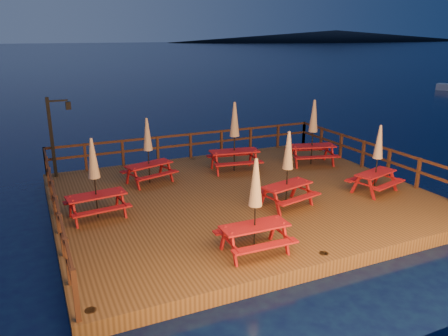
# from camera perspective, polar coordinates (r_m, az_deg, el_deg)

# --- Properties ---
(ground) EXTENTS (500.00, 500.00, 0.00)m
(ground) POSITION_cam_1_polar(r_m,az_deg,el_deg) (14.97, 2.16, -4.78)
(ground) COLOR #050A33
(ground) RESTS_ON ground
(deck) EXTENTS (12.00, 10.00, 0.40)m
(deck) POSITION_cam_1_polar(r_m,az_deg,el_deg) (14.90, 2.17, -4.06)
(deck) COLOR #4B3018
(deck) RESTS_ON ground
(deck_piles) EXTENTS (11.44, 9.44, 1.40)m
(deck_piles) POSITION_cam_1_polar(r_m,az_deg,el_deg) (15.09, 2.15, -5.83)
(deck_piles) COLOR #3C2413
(deck_piles) RESTS_ON ground
(railing) EXTENTS (11.80, 9.75, 1.10)m
(railing) POSITION_cam_1_polar(r_m,az_deg,el_deg) (16.11, -0.62, 1.23)
(railing) COLOR #3C2413
(railing) RESTS_ON deck
(lamp_post) EXTENTS (0.85, 0.18, 3.00)m
(lamp_post) POSITION_cam_1_polar(r_m,az_deg,el_deg) (17.30, -21.18, 4.70)
(lamp_post) COLOR black
(lamp_post) RESTS_ON deck
(headland_right) EXTENTS (230.40, 86.40, 7.00)m
(headland_right) POSITION_cam_1_polar(r_m,az_deg,el_deg) (308.76, 14.40, 16.39)
(headland_right) COLOR black
(headland_right) RESTS_ON ground
(picnic_table_0) EXTENTS (1.97, 1.77, 2.37)m
(picnic_table_0) POSITION_cam_1_polar(r_m,az_deg,el_deg) (15.75, -9.89, 2.37)
(picnic_table_0) COLOR maroon
(picnic_table_0) RESTS_ON deck
(picnic_table_1) EXTENTS (1.92, 1.72, 2.32)m
(picnic_table_1) POSITION_cam_1_polar(r_m,az_deg,el_deg) (15.49, 19.40, 1.26)
(picnic_table_1) COLOR maroon
(picnic_table_1) RESTS_ON deck
(picnic_table_2) EXTENTS (1.82, 1.55, 2.40)m
(picnic_table_2) POSITION_cam_1_polar(r_m,az_deg,el_deg) (13.06, -16.56, -1.17)
(picnic_table_2) COLOR maroon
(picnic_table_2) RESTS_ON deck
(picnic_table_3) EXTENTS (1.71, 1.41, 2.42)m
(picnic_table_3) POSITION_cam_1_polar(r_m,az_deg,el_deg) (10.55, 4.10, -4.84)
(picnic_table_3) COLOR maroon
(picnic_table_3) RESTS_ON deck
(picnic_table_4) EXTENTS (1.94, 1.72, 2.39)m
(picnic_table_4) POSITION_cam_1_polar(r_m,az_deg,el_deg) (13.51, 8.30, -0.02)
(picnic_table_4) COLOR maroon
(picnic_table_4) RESTS_ON deck
(picnic_table_5) EXTENTS (2.12, 1.84, 2.72)m
(picnic_table_5) POSITION_cam_1_polar(r_m,az_deg,el_deg) (16.88, 1.37, 4.24)
(picnic_table_5) COLOR maroon
(picnic_table_5) RESTS_ON deck
(picnic_table_6) EXTENTS (2.20, 1.96, 2.67)m
(picnic_table_6) POSITION_cam_1_polar(r_m,az_deg,el_deg) (18.12, 11.53, 4.72)
(picnic_table_6) COLOR maroon
(picnic_table_6) RESTS_ON deck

